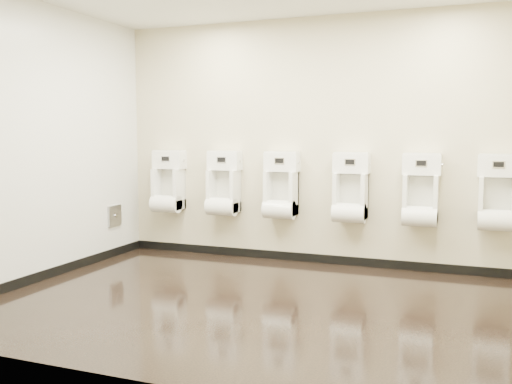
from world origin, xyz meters
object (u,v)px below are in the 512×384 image
urinal_1 (223,188)px  urinal_3 (350,193)px  urinal_2 (281,190)px  access_panel (115,216)px  urinal_4 (421,195)px  urinal_0 (168,186)px  urinal_5 (497,198)px

urinal_1 → urinal_3: (1.53, 0.00, 0.00)m
urinal_1 → urinal_2: (0.72, 0.00, 0.00)m
access_panel → urinal_4: size_ratio=0.33×
urinal_1 → access_panel: bearing=-161.8°
access_panel → urinal_3: (2.80, 0.42, 0.34)m
urinal_0 → urinal_3: 2.29m
urinal_2 → urinal_4: size_ratio=1.00×
urinal_0 → urinal_4: (3.04, 0.00, 0.00)m
access_panel → urinal_3: bearing=8.5°
urinal_0 → urinal_3: bearing=0.0°
access_panel → urinal_5: urinal_5 is taller
urinal_5 → access_panel: bearing=-174.5°
urinal_3 → urinal_4: (0.75, 0.00, 0.00)m
urinal_4 → urinal_5: same height
access_panel → urinal_5: 4.32m
urinal_2 → urinal_3: same height
urinal_1 → urinal_4: same height
urinal_0 → urinal_4: same height
urinal_4 → urinal_5: 0.74m
urinal_4 → access_panel: bearing=-173.3°
urinal_3 → urinal_0: bearing=180.0°
urinal_0 → urinal_2: same height
urinal_2 → urinal_5: bearing=0.0°
access_panel → urinal_0: (0.51, 0.42, 0.34)m
urinal_4 → urinal_2: bearing=180.0°
urinal_1 → urinal_5: bearing=0.0°
urinal_5 → urinal_0: bearing=180.0°
urinal_1 → urinal_2: bearing=0.0°
urinal_1 → urinal_2: 0.72m
access_panel → urinal_2: bearing=11.8°
urinal_3 → urinal_5: 1.49m
access_panel → urinal_2: size_ratio=0.33×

